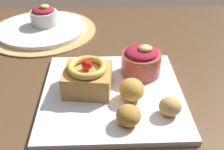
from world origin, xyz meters
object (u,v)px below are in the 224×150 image
(front_plate, at_px, (112,93))
(berry_ramekin, at_px, (141,61))
(fritter_middle, at_px, (170,106))
(back_plate, at_px, (42,28))
(back_ramekin, at_px, (44,16))
(cake_slice, at_px, (88,77))
(fritter_front, at_px, (132,90))
(fritter_back, at_px, (129,115))

(front_plate, distance_m, berry_ramekin, 0.10)
(berry_ramekin, xyz_separation_m, fritter_middle, (0.04, -0.14, -0.01))
(berry_ramekin, relative_size, back_plate, 0.33)
(back_ramekin, bearing_deg, cake_slice, -66.72)
(cake_slice, xyz_separation_m, back_ramekin, (-0.15, 0.34, 0.00))
(cake_slice, relative_size, back_ramekin, 1.30)
(fritter_middle, xyz_separation_m, back_ramekin, (-0.30, 0.42, 0.02))
(fritter_front, distance_m, back_plate, 0.43)
(fritter_middle, distance_m, fritter_back, 0.08)
(cake_slice, distance_m, fritter_back, 0.13)
(berry_ramekin, relative_size, fritter_middle, 2.10)
(cake_slice, relative_size, fritter_middle, 2.50)
(fritter_front, distance_m, fritter_middle, 0.08)
(front_plate, xyz_separation_m, fritter_middle, (0.11, -0.08, 0.02))
(berry_ramekin, relative_size, fritter_front, 1.69)
(back_plate, bearing_deg, fritter_front, -55.78)
(cake_slice, relative_size, berry_ramekin, 1.19)
(fritter_back, bearing_deg, back_plate, 118.26)
(fritter_middle, distance_m, back_plate, 0.51)
(fritter_front, height_order, back_plate, fritter_front)
(cake_slice, distance_m, back_plate, 0.36)
(berry_ramekin, bearing_deg, front_plate, -135.41)
(fritter_middle, xyz_separation_m, back_plate, (-0.31, 0.41, -0.02))
(berry_ramekin, distance_m, fritter_front, 0.10)
(cake_slice, height_order, back_plate, cake_slice)
(berry_ramekin, height_order, fritter_middle, berry_ramekin)
(fritter_back, bearing_deg, berry_ramekin, 75.46)
(fritter_middle, height_order, back_ramekin, back_ramekin)
(fritter_back, xyz_separation_m, back_ramekin, (-0.22, 0.44, 0.01))
(front_plate, bearing_deg, back_ramekin, 119.58)
(berry_ramekin, relative_size, back_ramekin, 1.09)
(berry_ramekin, relative_size, fritter_back, 1.92)
(fritter_front, bearing_deg, back_ramekin, 122.18)
(fritter_middle, bearing_deg, cake_slice, 151.76)
(front_plate, xyz_separation_m, back_ramekin, (-0.20, 0.35, 0.04))
(back_ramekin, bearing_deg, berry_ramekin, -46.52)
(fritter_front, xyz_separation_m, back_ramekin, (-0.24, 0.37, 0.01))
(cake_slice, distance_m, fritter_middle, 0.18)
(cake_slice, height_order, back_ramekin, cake_slice)
(back_plate, xyz_separation_m, back_ramekin, (0.01, 0.02, 0.03))
(fritter_front, relative_size, fritter_back, 1.13)
(fritter_front, height_order, back_ramekin, back_ramekin)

